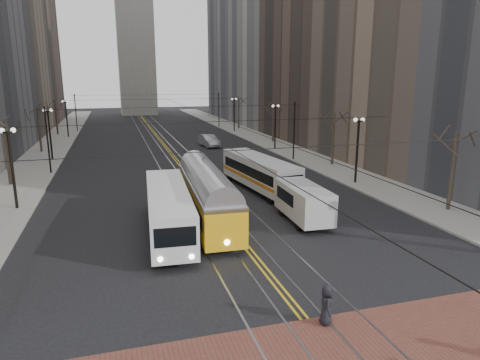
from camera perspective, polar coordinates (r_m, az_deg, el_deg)
ground at (r=18.52m, az=7.28°, el=-16.41°), size 260.00×260.00×0.00m
sidewalk_left at (r=60.91m, az=-24.16°, el=3.61°), size 5.00×140.00×0.15m
sidewalk_right at (r=64.11m, az=3.50°, el=5.19°), size 5.00×140.00×0.15m
streetcar_rails at (r=60.72m, az=-9.98°, el=4.49°), size 4.80×130.00×0.02m
centre_lines at (r=60.71m, az=-9.98°, el=4.49°), size 0.42×130.00×0.01m
building_left_far at (r=102.96m, az=-28.37°, el=17.89°), size 16.00×20.00×40.00m
building_right_mid at (r=69.10m, az=12.13°, el=19.60°), size 16.00×20.00×34.00m
building_right_far at (r=106.22m, az=1.35°, el=19.22°), size 16.00×20.00×40.00m
lamp_posts at (r=44.37m, az=-7.66°, el=5.00°), size 27.60×57.20×5.60m
street_trees at (r=50.74m, az=-8.81°, el=6.01°), size 31.68×53.28×5.60m
trolley_wires at (r=50.22m, az=-8.79°, el=7.05°), size 25.96×120.00×6.60m
transit_bus at (r=26.03m, az=-9.53°, el=-4.18°), size 3.05×11.33×2.80m
streetcar at (r=28.01m, az=-4.39°, el=-2.63°), size 2.92×12.53×2.93m
rear_bus at (r=35.88m, az=2.57°, el=0.83°), size 3.56×10.83×2.77m
cargo_van at (r=28.18m, az=8.45°, el=-3.19°), size 2.26×5.51×2.41m
sedan_grey at (r=46.16m, az=1.70°, el=2.75°), size 1.90×4.01×1.32m
sedan_silver at (r=59.45m, az=-4.18°, el=5.26°), size 2.34×5.12×1.63m
pedestrian_a at (r=17.21m, az=11.43°, el=-16.02°), size 0.72×0.89×1.57m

